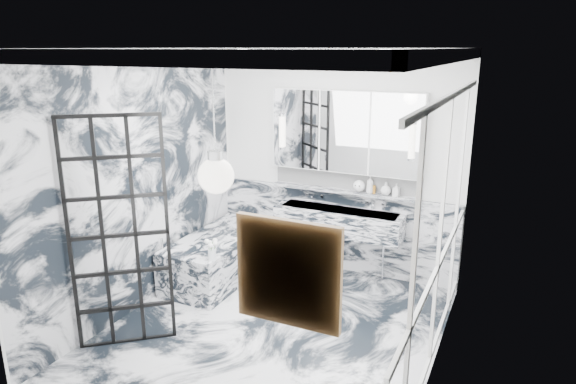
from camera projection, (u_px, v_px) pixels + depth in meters
The scene contains 25 objects.
floor at pixel (272, 331), 5.27m from camera, with size 3.60×3.60×0.00m, color silver.
ceiling at pixel (270, 48), 4.51m from camera, with size 3.60×3.60×0.00m, color white.
wall_back at pixel (336, 163), 6.46m from camera, with size 3.60×3.60×0.00m, color white.
wall_front at pixel (145, 273), 3.32m from camera, with size 3.60×3.60×0.00m, color white.
wall_left at pixel (139, 182), 5.54m from camera, with size 3.60×3.60×0.00m, color white.
wall_right at pixel (444, 224), 4.24m from camera, with size 3.60×3.60×0.00m, color white.
marble_clad_back at pixel (333, 229), 6.67m from camera, with size 3.18×0.05×1.05m, color silver.
marble_clad_left at pixel (141, 188), 5.55m from camera, with size 0.02×3.56×2.68m, color silver.
panel_molding at pixel (440, 235), 4.27m from camera, with size 0.03×3.40×2.30m, color white.
soap_bottle_a at pixel (370, 184), 6.24m from camera, with size 0.08×0.08×0.22m, color #8C5919.
soap_bottle_b at pixel (396, 190), 6.11m from camera, with size 0.07×0.07×0.16m, color #4C4C51.
soap_bottle_c at pixel (386, 189), 6.17m from camera, with size 0.12×0.12×0.16m, color silver.
face_pot at pixel (359, 186), 6.30m from camera, with size 0.15×0.15×0.15m, color white.
amber_bottle at pixel (374, 190), 6.23m from camera, with size 0.04×0.04×0.10m, color #8C5919.
flower_vase at pixel (212, 255), 5.64m from camera, with size 0.09×0.09×0.12m, color silver.
crittall_door at pixel (119, 235), 4.78m from camera, with size 0.88×0.04×2.24m, color black, non-canonical shape.
artwork at pixel (288, 273), 2.90m from camera, with size 0.54×0.05×0.54m, color orange.
pendant_light at pixel (216, 176), 3.42m from camera, with size 0.24×0.24×0.24m, color white.
trough_sink at pixel (339, 221), 6.37m from camera, with size 1.60×0.45×0.30m, color silver.
ledge at pixel (344, 191), 6.42m from camera, with size 1.90×0.14×0.04m, color silver.
subway_tile at pixel (346, 180), 6.43m from camera, with size 1.90×0.03×0.23m, color white.
mirror_cabinet at pixel (346, 132), 6.22m from camera, with size 1.90×0.16×1.00m, color white.
sconce_left at pixel (282, 132), 6.48m from camera, with size 0.07×0.07×0.40m, color white.
sconce_right at pixel (412, 141), 5.81m from camera, with size 0.07×0.07×0.40m, color white.
bathtub at pixel (221, 256), 6.45m from camera, with size 0.75×1.65×0.55m, color silver.
Camera 1 is at (2.13, -4.17, 2.81)m, focal length 32.00 mm.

